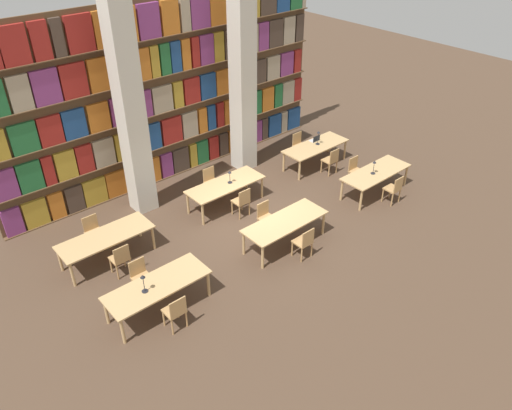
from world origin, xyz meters
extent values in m
plane|color=#4C3828|center=(0.00, 0.00, 0.00)|extent=(40.00, 40.00, 0.00)
cube|color=brown|center=(0.00, 3.86, 2.75)|extent=(11.21, 0.06, 5.50)
cube|color=brown|center=(0.00, 3.86, 0.01)|extent=(11.21, 0.35, 0.03)
cube|color=#84387A|center=(-5.26, 3.82, 0.43)|extent=(0.49, 0.20, 0.80)
cube|color=#B7932D|center=(-4.64, 3.82, 0.43)|extent=(0.64, 0.20, 0.80)
cube|color=orange|center=(-4.05, 3.82, 0.43)|extent=(0.41, 0.20, 0.80)
cube|color=#47382D|center=(-3.52, 3.82, 0.43)|extent=(0.50, 0.20, 0.80)
cube|color=#B7932D|center=(-2.90, 3.82, 0.43)|extent=(0.69, 0.20, 0.80)
cube|color=orange|center=(-2.20, 3.82, 0.43)|extent=(0.65, 0.20, 0.80)
cube|color=orange|center=(-1.51, 3.82, 0.43)|extent=(0.64, 0.20, 0.80)
cube|color=orange|center=(-0.93, 3.82, 0.43)|extent=(0.46, 0.20, 0.80)
cube|color=#84387A|center=(-0.42, 3.82, 0.43)|extent=(0.40, 0.20, 0.80)
cube|color=#47382D|center=(0.11, 3.82, 0.43)|extent=(0.58, 0.20, 0.80)
cube|color=#B7932D|center=(0.60, 3.82, 0.43)|extent=(0.26, 0.20, 0.80)
cube|color=#236B38|center=(0.97, 3.82, 0.43)|extent=(0.43, 0.20, 0.80)
cube|color=maroon|center=(1.44, 3.82, 0.43)|extent=(0.38, 0.20, 0.80)
cube|color=#47382D|center=(1.87, 3.82, 0.43)|extent=(0.35, 0.20, 0.80)
cube|color=orange|center=(2.29, 3.82, 0.43)|extent=(0.37, 0.20, 0.80)
cube|color=#47382D|center=(2.81, 3.82, 0.43)|extent=(0.63, 0.20, 0.80)
cube|color=#84387A|center=(3.40, 3.82, 0.43)|extent=(0.42, 0.20, 0.80)
cube|color=#47382D|center=(3.77, 3.82, 0.43)|extent=(0.26, 0.20, 0.80)
cube|color=navy|center=(4.27, 3.82, 0.43)|extent=(0.59, 0.20, 0.80)
cube|color=tan|center=(4.74, 3.82, 0.43)|extent=(0.28, 0.20, 0.80)
cube|color=navy|center=(5.25, 3.82, 0.43)|extent=(0.61, 0.20, 0.80)
cube|color=brown|center=(0.00, 3.86, 1.11)|extent=(11.21, 0.35, 0.03)
cube|color=#84387A|center=(-5.19, 3.82, 1.55)|extent=(0.64, 0.20, 0.84)
cube|color=#236B38|center=(-4.52, 3.82, 1.55)|extent=(0.62, 0.20, 0.84)
cube|color=maroon|center=(-4.03, 3.82, 1.55)|extent=(0.29, 0.20, 0.84)
cube|color=#B7932D|center=(-3.54, 3.82, 1.55)|extent=(0.56, 0.20, 0.84)
cube|color=maroon|center=(-2.99, 3.82, 1.55)|extent=(0.47, 0.20, 0.84)
cube|color=tan|center=(-2.41, 3.82, 1.55)|extent=(0.61, 0.20, 0.84)
cube|color=#B7932D|center=(-1.76, 3.82, 1.55)|extent=(0.57, 0.20, 0.84)
cube|color=#47382D|center=(-1.26, 3.82, 1.55)|extent=(0.33, 0.20, 0.84)
cube|color=navy|center=(-0.78, 3.82, 1.55)|extent=(0.50, 0.20, 0.84)
cube|color=maroon|center=(-0.11, 3.82, 1.55)|extent=(0.69, 0.20, 0.84)
cube|color=tan|center=(0.56, 3.82, 1.55)|extent=(0.55, 0.20, 0.84)
cube|color=orange|center=(1.06, 3.82, 1.55)|extent=(0.30, 0.20, 0.84)
cube|color=navy|center=(1.41, 3.82, 1.55)|extent=(0.30, 0.20, 0.84)
cube|color=maroon|center=(1.78, 3.82, 1.55)|extent=(0.27, 0.20, 0.84)
cube|color=orange|center=(2.17, 3.82, 1.55)|extent=(0.44, 0.20, 0.84)
cube|color=orange|center=(2.76, 3.82, 1.55)|extent=(0.59, 0.20, 0.84)
cube|color=#236B38|center=(3.34, 3.82, 1.55)|extent=(0.47, 0.20, 0.84)
cube|color=orange|center=(3.90, 3.82, 1.55)|extent=(0.52, 0.20, 0.84)
cube|color=#236B38|center=(4.41, 3.82, 1.55)|extent=(0.36, 0.20, 0.84)
cube|color=tan|center=(4.89, 3.82, 1.55)|extent=(0.57, 0.20, 0.84)
cube|color=maroon|center=(5.38, 3.82, 1.55)|extent=(0.35, 0.20, 0.84)
cube|color=brown|center=(0.00, 3.86, 2.22)|extent=(11.21, 0.35, 0.03)
cube|color=#236B38|center=(-4.41, 3.82, 2.63)|extent=(0.68, 0.20, 0.81)
cube|color=maroon|center=(-3.72, 3.82, 2.63)|extent=(0.62, 0.20, 0.81)
cube|color=navy|center=(-3.07, 3.82, 2.63)|extent=(0.63, 0.20, 0.81)
cube|color=orange|center=(-2.37, 3.82, 2.63)|extent=(0.61, 0.20, 0.81)
cube|color=#84387A|center=(-1.84, 3.82, 2.63)|extent=(0.31, 0.20, 0.81)
cube|color=orange|center=(-1.50, 3.82, 2.63)|extent=(0.31, 0.20, 0.81)
cube|color=#84387A|center=(-1.01, 3.82, 2.63)|extent=(0.60, 0.20, 0.81)
cube|color=tan|center=(-0.33, 3.82, 2.63)|extent=(0.66, 0.20, 0.81)
cube|color=#B7932D|center=(0.23, 3.82, 2.63)|extent=(0.32, 0.20, 0.81)
cube|color=maroon|center=(0.73, 3.82, 2.63)|extent=(0.55, 0.20, 0.81)
cube|color=navy|center=(1.35, 3.82, 2.63)|extent=(0.57, 0.20, 0.81)
cube|color=orange|center=(1.91, 3.82, 2.63)|extent=(0.48, 0.20, 0.81)
cube|color=maroon|center=(2.40, 3.82, 2.63)|extent=(0.43, 0.20, 0.81)
cube|color=#236B38|center=(2.91, 3.82, 2.63)|extent=(0.48, 0.20, 0.81)
cube|color=#47382D|center=(3.50, 3.82, 2.63)|extent=(0.55, 0.20, 0.81)
cube|color=tan|center=(4.13, 3.82, 2.63)|extent=(0.57, 0.20, 0.81)
cube|color=#84387A|center=(4.78, 3.82, 2.63)|extent=(0.59, 0.20, 0.81)
cube|color=maroon|center=(5.31, 3.82, 2.63)|extent=(0.32, 0.20, 0.81)
cube|color=brown|center=(0.00, 3.86, 3.32)|extent=(11.21, 0.35, 0.03)
cube|color=tan|center=(-4.22, 3.82, 3.78)|extent=(0.52, 0.20, 0.90)
cube|color=#84387A|center=(-3.57, 3.82, 3.78)|extent=(0.68, 0.20, 0.90)
cube|color=maroon|center=(-2.85, 3.82, 3.78)|extent=(0.68, 0.20, 0.90)
cube|color=orange|center=(-2.16, 3.82, 3.78)|extent=(0.54, 0.20, 0.90)
cube|color=#47382D|center=(-1.56, 3.82, 3.78)|extent=(0.52, 0.20, 0.90)
cube|color=orange|center=(-0.93, 3.82, 3.78)|extent=(0.63, 0.20, 0.90)
cube|color=#B7932D|center=(-0.44, 3.82, 3.78)|extent=(0.27, 0.20, 0.90)
cube|color=#236B38|center=(-0.10, 3.82, 3.78)|extent=(0.31, 0.20, 0.90)
cube|color=navy|center=(0.26, 3.82, 3.78)|extent=(0.33, 0.20, 0.90)
cube|color=orange|center=(0.61, 3.82, 3.78)|extent=(0.29, 0.20, 0.90)
cube|color=maroon|center=(0.96, 3.82, 3.78)|extent=(0.26, 0.20, 0.90)
cube|color=#84387A|center=(1.37, 3.82, 3.78)|extent=(0.50, 0.20, 0.90)
cube|color=#B7932D|center=(1.83, 3.82, 3.78)|extent=(0.37, 0.20, 0.90)
cube|color=#47382D|center=(2.31, 3.82, 3.78)|extent=(0.50, 0.20, 0.90)
cube|color=navy|center=(2.78, 3.82, 3.78)|extent=(0.38, 0.20, 0.90)
cube|color=tan|center=(3.24, 3.82, 3.78)|extent=(0.37, 0.20, 0.90)
cube|color=#84387A|center=(3.67, 3.82, 3.78)|extent=(0.43, 0.20, 0.90)
cube|color=#47382D|center=(4.22, 3.82, 3.78)|extent=(0.61, 0.20, 0.90)
cube|color=tan|center=(4.83, 3.82, 3.78)|extent=(0.51, 0.20, 0.90)
cube|color=#47382D|center=(5.34, 3.82, 3.78)|extent=(0.35, 0.20, 0.90)
cube|color=brown|center=(0.00, 3.86, 4.42)|extent=(11.21, 0.35, 0.03)
cube|color=maroon|center=(-4.06, 3.82, 4.90)|extent=(0.64, 0.20, 0.94)
cube|color=maroon|center=(-3.45, 3.82, 4.90)|extent=(0.44, 0.20, 0.94)
cube|color=#47382D|center=(-3.02, 3.82, 4.90)|extent=(0.28, 0.20, 0.94)
cube|color=maroon|center=(-2.45, 3.82, 4.90)|extent=(0.69, 0.20, 0.94)
cube|color=orange|center=(-1.87, 3.82, 4.90)|extent=(0.40, 0.20, 0.94)
cube|color=navy|center=(-1.45, 3.82, 4.90)|extent=(0.34, 0.20, 0.94)
cube|color=orange|center=(-1.05, 3.82, 4.90)|extent=(0.38, 0.20, 0.94)
cube|color=#84387A|center=(-0.48, 3.82, 4.90)|extent=(0.65, 0.20, 0.94)
cube|color=orange|center=(0.19, 3.82, 4.90)|extent=(0.55, 0.20, 0.94)
cube|color=tan|center=(0.70, 3.82, 4.90)|extent=(0.31, 0.20, 0.94)
cube|color=#84387A|center=(1.21, 3.82, 4.90)|extent=(0.66, 0.20, 0.94)
cube|color=orange|center=(1.90, 3.82, 4.90)|extent=(0.67, 0.20, 0.94)
cube|color=#236B38|center=(2.55, 3.82, 4.90)|extent=(0.49, 0.20, 0.94)
cube|color=#236B38|center=(2.96, 3.82, 4.90)|extent=(0.26, 0.20, 0.94)
cube|color=#B7932D|center=(3.32, 3.82, 4.90)|extent=(0.31, 0.20, 0.94)
cube|color=beige|center=(-1.91, 2.72, 3.00)|extent=(0.62, 0.62, 6.00)
cube|color=beige|center=(1.91, 2.72, 3.00)|extent=(0.62, 0.62, 6.00)
cube|color=tan|center=(-3.76, -1.18, 0.72)|extent=(2.35, 0.89, 0.04)
cylinder|color=tan|center=(-4.85, -1.54, 0.35)|extent=(0.07, 0.07, 0.70)
cylinder|color=tan|center=(-2.67, -1.54, 0.35)|extent=(0.07, 0.07, 0.70)
cylinder|color=tan|center=(-4.85, -0.81, 0.35)|extent=(0.07, 0.07, 0.70)
cylinder|color=tan|center=(-2.67, -0.81, 0.35)|extent=(0.07, 0.07, 0.70)
cylinder|color=tan|center=(-3.96, -1.67, 0.22)|extent=(0.04, 0.04, 0.44)
cylinder|color=tan|center=(-3.60, -1.67, 0.22)|extent=(0.04, 0.04, 0.44)
cylinder|color=tan|center=(-3.96, -2.01, 0.22)|extent=(0.04, 0.04, 0.44)
cylinder|color=tan|center=(-3.60, -2.01, 0.22)|extent=(0.04, 0.04, 0.44)
cube|color=tan|center=(-3.78, -1.84, 0.46)|extent=(0.42, 0.40, 0.04)
cube|color=tan|center=(-3.78, -2.03, 0.69)|extent=(0.40, 0.03, 0.42)
cylinder|color=tan|center=(-3.60, -0.68, 0.22)|extent=(0.04, 0.04, 0.44)
cylinder|color=tan|center=(-3.96, -0.68, 0.22)|extent=(0.04, 0.04, 0.44)
cylinder|color=tan|center=(-3.60, -0.34, 0.22)|extent=(0.04, 0.04, 0.44)
cylinder|color=tan|center=(-3.96, -0.34, 0.22)|extent=(0.04, 0.04, 0.44)
cube|color=tan|center=(-3.78, -0.51, 0.46)|extent=(0.42, 0.40, 0.04)
cube|color=tan|center=(-3.78, -0.32, 0.69)|extent=(0.40, 0.03, 0.42)
cylinder|color=#232328|center=(-4.07, -1.20, 0.74)|extent=(0.14, 0.14, 0.01)
cylinder|color=#232328|center=(-4.07, -1.20, 0.94)|extent=(0.02, 0.02, 0.38)
cone|color=#232328|center=(-4.07, -1.20, 1.17)|extent=(0.11, 0.11, 0.07)
cube|color=tan|center=(0.01, -1.26, 0.72)|extent=(2.35, 0.89, 0.04)
cylinder|color=tan|center=(-1.08, -1.63, 0.35)|extent=(0.07, 0.07, 0.70)
cylinder|color=tan|center=(1.11, -1.63, 0.35)|extent=(0.07, 0.07, 0.70)
cylinder|color=tan|center=(-1.08, -0.90, 0.35)|extent=(0.07, 0.07, 0.70)
cylinder|color=tan|center=(1.11, -0.90, 0.35)|extent=(0.07, 0.07, 0.70)
cylinder|color=tan|center=(-0.19, -1.76, 0.22)|extent=(0.04, 0.04, 0.44)
cylinder|color=tan|center=(0.17, -1.76, 0.22)|extent=(0.04, 0.04, 0.44)
cylinder|color=tan|center=(-0.19, -2.10, 0.22)|extent=(0.04, 0.04, 0.44)
cylinder|color=tan|center=(0.17, -2.10, 0.22)|extent=(0.04, 0.04, 0.44)
cube|color=tan|center=(-0.01, -1.93, 0.46)|extent=(0.42, 0.40, 0.04)
cube|color=tan|center=(-0.01, -2.11, 0.69)|extent=(0.40, 0.03, 0.42)
cylinder|color=tan|center=(0.17, -0.77, 0.22)|extent=(0.04, 0.04, 0.44)
cylinder|color=tan|center=(-0.19, -0.77, 0.22)|extent=(0.04, 0.04, 0.44)
cylinder|color=tan|center=(0.17, -0.43, 0.22)|extent=(0.04, 0.04, 0.44)
cylinder|color=tan|center=(-0.19, -0.43, 0.22)|extent=(0.04, 0.04, 0.44)
cube|color=tan|center=(-0.01, -0.60, 0.46)|extent=(0.42, 0.40, 0.04)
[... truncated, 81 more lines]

